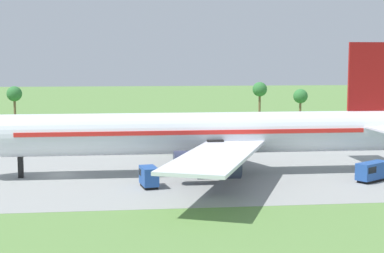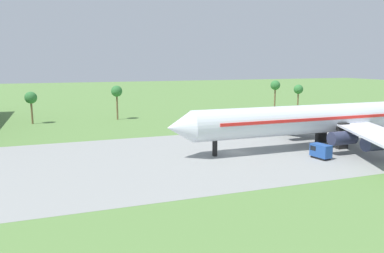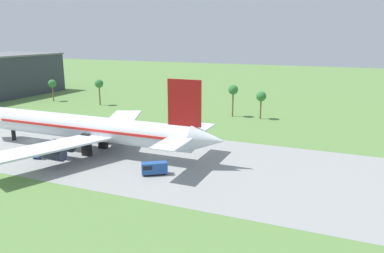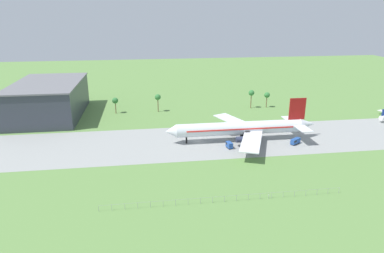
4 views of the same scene
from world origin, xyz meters
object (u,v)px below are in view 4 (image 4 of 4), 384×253
Objects in this scene: jet_airliner at (243,128)px; terminal_building at (49,99)px; baggage_tug at (229,145)px; fuel_truck at (295,141)px; no_stopping_sign at (269,196)px.

jet_airliner is 1.19× the size of terminal_building.
baggage_tug is 0.07× the size of terminal_building.
baggage_tug is at bearing -179.58° from fuel_truck.
no_stopping_sign is at bearing -49.29° from terminal_building.
jet_airliner reaches higher than fuel_truck.
terminal_building is at bearing 145.04° from baggage_tug.
jet_airliner is at bearing 45.30° from baggage_tug.
baggage_tug reaches higher than fuel_truck.
fuel_truck is (31.66, 0.23, -0.03)m from baggage_tug.
jet_airliner is 43.49× the size of no_stopping_sign.
jet_airliner is 13.17m from baggage_tug.
fuel_truck is at bearing 56.91° from no_stopping_sign.
baggage_tug is 113.15m from terminal_building.
terminal_building reaches higher than jet_airliner.
jet_airliner is 115.61m from terminal_building.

